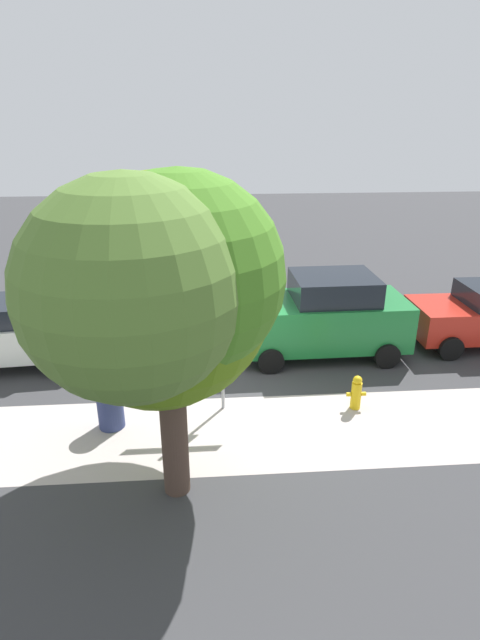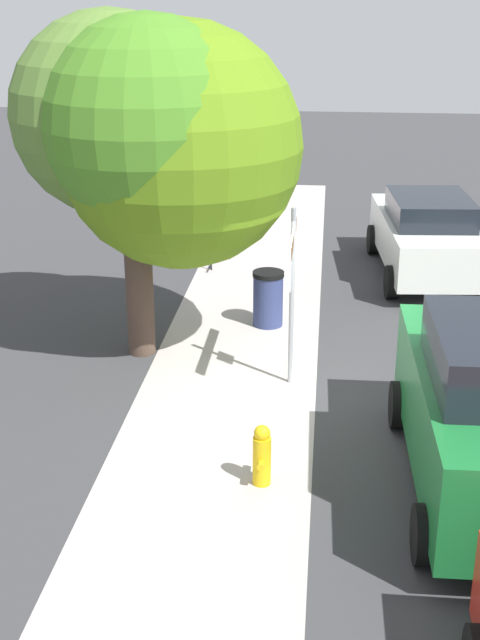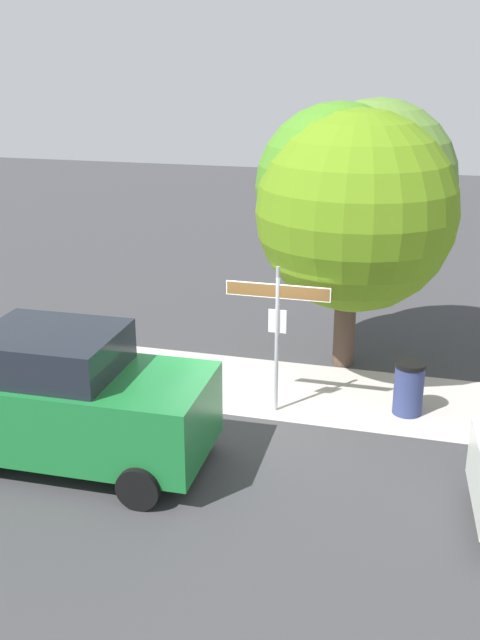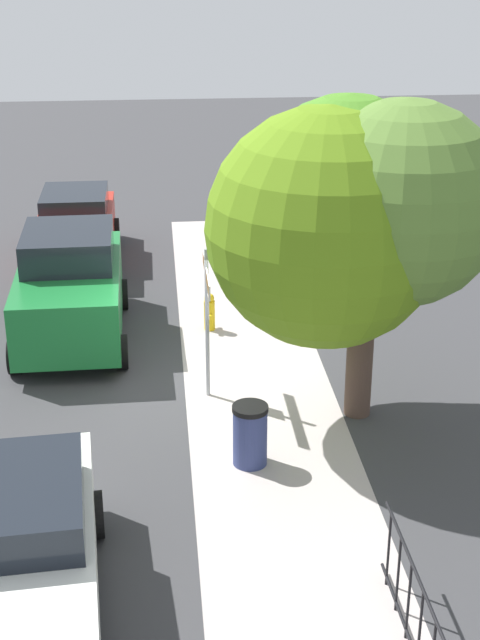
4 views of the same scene
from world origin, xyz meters
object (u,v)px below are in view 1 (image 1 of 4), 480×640
(shade_tree, at_px, (158,285))
(car_white, at_px, (2,333))
(car_green, at_px, (324,316))
(trash_bin, at_px, (110,405))
(fire_hydrant, at_px, (356,392))
(street_sign, at_px, (222,330))

(shade_tree, xyz_separation_m, car_white, (4.38, -4.63, -2.70))
(car_green, bearing_deg, shade_tree, 50.18)
(car_green, bearing_deg, trash_bin, 29.87)
(trash_bin, bearing_deg, fire_hydrant, -176.66)
(street_sign, distance_m, fire_hydrant, 3.22)
(car_green, height_order, fire_hydrant, car_green)
(car_green, height_order, car_white, car_green)
(car_white, height_order, fire_hydrant, car_white)
(street_sign, height_order, car_white, street_sign)
(street_sign, distance_m, shade_tree, 2.93)
(street_sign, height_order, shade_tree, shade_tree)
(fire_hydrant, bearing_deg, car_green, -87.32)
(shade_tree, distance_m, car_green, 6.48)
(street_sign, relative_size, shade_tree, 0.51)
(shade_tree, bearing_deg, trash_bin, -52.20)
(car_white, bearing_deg, fire_hydrant, 157.50)
(car_green, relative_size, fire_hydrant, 5.57)
(street_sign, xyz_separation_m, trash_bin, (2.29, 0.50, -1.36))
(trash_bin, bearing_deg, shade_tree, 127.80)
(car_white, distance_m, trash_bin, 4.31)
(shade_tree, bearing_deg, street_sign, -115.15)
(fire_hydrant, xyz_separation_m, trash_bin, (5.14, 0.30, 0.11))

